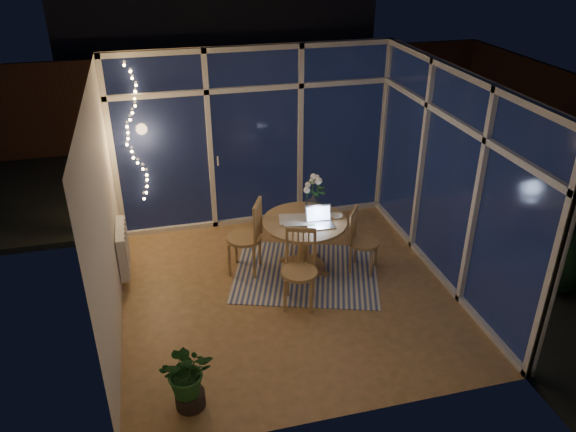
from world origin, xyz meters
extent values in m
plane|color=brown|center=(0.00, 0.00, 0.00)|extent=(4.00, 4.00, 0.00)
plane|color=silver|center=(0.00, 0.00, 2.60)|extent=(4.00, 4.00, 0.00)
cube|color=silver|center=(0.00, 2.00, 1.30)|extent=(4.00, 0.04, 2.60)
cube|color=silver|center=(0.00, -2.00, 1.30)|extent=(4.00, 0.04, 2.60)
cube|color=silver|center=(-2.00, 0.00, 1.30)|extent=(0.04, 4.00, 2.60)
cube|color=silver|center=(2.00, 0.00, 1.30)|extent=(0.04, 4.00, 2.60)
cube|color=silver|center=(0.00, 1.96, 1.30)|extent=(4.00, 0.10, 2.60)
cube|color=silver|center=(1.96, 0.00, 1.30)|extent=(0.10, 4.00, 2.60)
cube|color=silver|center=(-1.94, 0.90, 0.40)|extent=(0.10, 0.70, 0.58)
cube|color=black|center=(0.50, 5.00, -0.06)|extent=(12.00, 6.00, 0.10)
cube|color=#3B2315|center=(0.00, 5.50, 0.90)|extent=(11.00, 0.08, 1.80)
cube|color=#2E3038|center=(0.30, 8.50, 2.20)|extent=(7.00, 3.00, 2.20)
sphere|color=black|center=(-0.80, 3.40, 0.45)|extent=(0.90, 0.90, 0.90)
cube|color=beige|center=(0.31, 0.36, 0.01)|extent=(2.20, 1.97, 0.01)
cylinder|color=#A17249|center=(0.31, 0.46, 0.36)|extent=(1.35, 1.35, 0.73)
cube|color=#A17249|center=(-0.44, 0.63, 0.51)|extent=(0.62, 0.62, 1.02)
cube|color=#A17249|center=(1.04, 0.26, 0.44)|extent=(0.56, 0.56, 0.87)
cube|color=#A17249|center=(0.04, -0.26, 0.48)|extent=(0.57, 0.57, 0.96)
imported|color=silver|center=(0.49, 0.68, 0.83)|extent=(0.26, 0.26, 0.21)
imported|color=silver|center=(0.72, 0.43, 0.74)|extent=(0.19, 0.19, 0.04)
cube|color=silver|center=(0.20, 0.48, 0.73)|extent=(0.45, 0.40, 0.02)
cube|color=black|center=(0.25, 0.42, 0.73)|extent=(0.11, 0.06, 0.01)
imported|color=#1B4D1D|center=(-1.36, -1.52, 0.38)|extent=(0.56, 0.49, 0.76)
camera|label=1|loc=(-1.42, -5.47, 4.04)|focal=35.00mm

